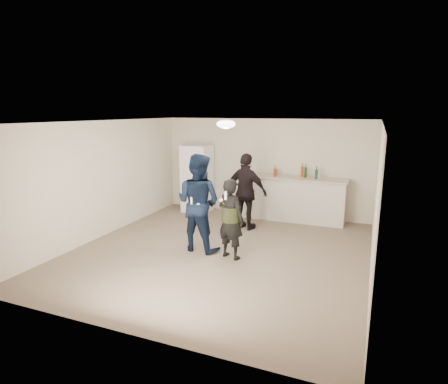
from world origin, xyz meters
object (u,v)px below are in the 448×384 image
at_px(shaker, 277,172).
at_px(man, 198,203).
at_px(counter, 291,199).
at_px(spectator, 246,192).
at_px(woman, 231,219).
at_px(fridge, 197,178).

distance_m(shaker, man, 2.99).
relative_size(counter, spectator, 1.47).
bearing_deg(woman, spectator, -63.40).
height_order(woman, spectator, spectator).
bearing_deg(man, counter, -108.39).
distance_m(fridge, man, 2.96).
height_order(counter, shaker, shaker).
relative_size(shaker, woman, 0.11).
relative_size(counter, fridge, 1.44).
bearing_deg(spectator, counter, -113.65).
relative_size(counter, man, 1.36).
distance_m(fridge, woman, 3.50).
height_order(fridge, shaker, fridge).
bearing_deg(fridge, shaker, 5.69).
bearing_deg(fridge, woman, -53.89).
xyz_separation_m(fridge, shaker, (2.15, 0.21, 0.28)).
bearing_deg(counter, fridge, -178.44).
relative_size(counter, shaker, 15.29).
relative_size(man, spectator, 1.08).
bearing_deg(spectator, man, 85.98).
xyz_separation_m(fridge, spectator, (1.76, -1.07, -0.02)).
bearing_deg(fridge, man, -63.60).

